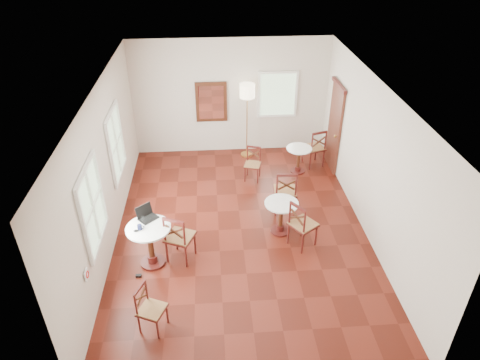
% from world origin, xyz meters
% --- Properties ---
extents(ground, '(7.00, 7.00, 0.00)m').
position_xyz_m(ground, '(0.00, 0.00, 0.00)').
color(ground, '#54170E').
rests_on(ground, ground).
extents(room_shell, '(5.02, 7.02, 3.01)m').
position_xyz_m(room_shell, '(-0.06, 0.27, 1.89)').
color(room_shell, beige).
rests_on(room_shell, ground).
extents(cafe_table_near, '(0.79, 0.79, 0.84)m').
position_xyz_m(cafe_table_near, '(-1.70, -0.88, 0.52)').
color(cafe_table_near, '#4F1713').
rests_on(cafe_table_near, ground).
extents(cafe_table_mid, '(0.67, 0.67, 0.71)m').
position_xyz_m(cafe_table_mid, '(0.78, -0.13, 0.44)').
color(cafe_table_mid, '#4F1713').
rests_on(cafe_table_mid, ground).
extents(cafe_table_back, '(0.62, 0.62, 0.66)m').
position_xyz_m(cafe_table_back, '(1.58, 2.19, 0.41)').
color(cafe_table_back, '#4F1713').
rests_on(cafe_table_back, ground).
extents(chair_near_a, '(0.62, 0.62, 1.03)m').
position_xyz_m(chair_near_a, '(-1.19, -0.79, 0.51)').
color(chair_near_a, '#4F1713').
rests_on(chair_near_a, ground).
extents(chair_near_b, '(0.50, 0.50, 0.83)m').
position_xyz_m(chair_near_b, '(-1.56, -2.35, 0.41)').
color(chair_near_b, '#4F1713').
rests_on(chair_near_b, ground).
extents(chair_mid_a, '(0.51, 0.51, 1.04)m').
position_xyz_m(chair_mid_a, '(0.98, 0.56, 0.52)').
color(chair_mid_a, '#4F1713').
rests_on(chair_mid_a, ground).
extents(chair_mid_b, '(0.64, 0.64, 1.00)m').
position_xyz_m(chair_mid_b, '(1.12, -0.57, 0.50)').
color(chair_mid_b, '#4F1713').
rests_on(chair_mid_b, ground).
extents(chair_back_a, '(0.58, 0.58, 1.01)m').
position_xyz_m(chair_back_a, '(2.04, 2.48, 0.50)').
color(chair_back_a, '#4F1713').
rests_on(chair_back_a, ground).
extents(chair_back_b, '(0.46, 0.46, 0.82)m').
position_xyz_m(chair_back_b, '(0.43, 1.95, 0.41)').
color(chair_back_b, '#4F1713').
rests_on(chair_back_b, ground).
extents(floor_lamp, '(0.38, 0.38, 1.96)m').
position_xyz_m(floor_lamp, '(0.39, 3.15, 1.66)').
color(floor_lamp, '#BF8C3F').
rests_on(floor_lamp, ground).
extents(laptop, '(0.42, 0.42, 0.23)m').
position_xyz_m(laptop, '(-1.75, -0.60, 0.89)').
color(laptop, black).
rests_on(laptop, cafe_table_near).
extents(mouse, '(0.10, 0.08, 0.03)m').
position_xyz_m(mouse, '(-1.90, -0.98, 0.85)').
color(mouse, black).
rests_on(mouse, cafe_table_near).
extents(navy_mug, '(0.12, 0.08, 0.10)m').
position_xyz_m(navy_mug, '(-1.84, -0.93, 0.89)').
color(navy_mug, '#0F1333').
rests_on(navy_mug, cafe_table_near).
extents(water_glass, '(0.05, 0.05, 0.09)m').
position_xyz_m(water_glass, '(-1.81, -0.68, 0.88)').
color(water_glass, white).
rests_on(water_glass, cafe_table_near).
extents(power_adapter, '(0.10, 0.06, 0.04)m').
position_xyz_m(power_adapter, '(-1.93, -1.22, 0.02)').
color(power_adapter, black).
rests_on(power_adapter, ground).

